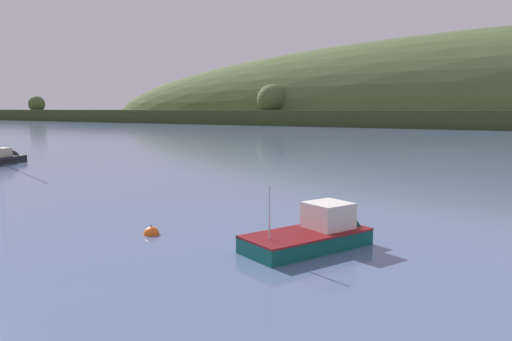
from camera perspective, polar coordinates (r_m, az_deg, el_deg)
name	(u,v)px	position (r m, az deg, el deg)	size (l,w,h in m)	color
sailboat_midwater_white	(0,161)	(57.86, -27.54, 1.04)	(4.21, 8.12, 13.26)	#232328
fishing_boat_moored	(318,238)	(20.73, 7.21, -7.80)	(4.60, 6.18, 3.68)	#0F564C
mooring_buoy_off_fishing_boat	(151,235)	(23.00, -12.05, -7.28)	(0.72, 0.72, 0.80)	#EA5B19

